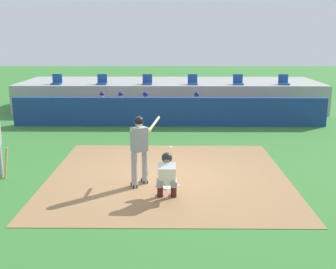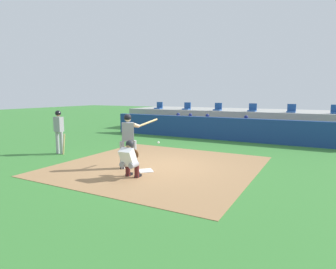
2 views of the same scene
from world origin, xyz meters
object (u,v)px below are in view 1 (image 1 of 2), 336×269
at_px(dugout_player_0, 102,106).
at_px(stadium_seat_2, 147,82).
at_px(home_plate, 167,186).
at_px(stadium_seat_3, 193,82).
at_px(stadium_seat_0, 57,81).
at_px(stadium_seat_4, 238,82).
at_px(dugout_player_2, 145,106).
at_px(stadium_seat_5, 284,82).
at_px(catcher_crouched, 167,174).
at_px(stadium_seat_1, 102,82).
at_px(batter_at_plate, 140,146).
at_px(dugout_player_1, 121,106).
at_px(dugout_player_3, 197,107).

relative_size(dugout_player_0, stadium_seat_2, 2.71).
height_order(home_plate, stadium_seat_3, stadium_seat_3).
relative_size(stadium_seat_0, stadium_seat_4, 1.00).
relative_size(dugout_player_2, stadium_seat_5, 2.71).
distance_m(catcher_crouched, stadium_seat_5, 12.29).
bearing_deg(stadium_seat_1, stadium_seat_4, 0.00).
height_order(stadium_seat_0, stadium_seat_1, same).
relative_size(batter_at_plate, stadium_seat_2, 3.76).
xyz_separation_m(dugout_player_0, stadium_seat_1, (-0.30, 2.03, 0.86)).
distance_m(batter_at_plate, dugout_player_2, 8.08).
distance_m(dugout_player_2, stadium_seat_5, 6.84).
distance_m(dugout_player_0, dugout_player_2, 1.90).
height_order(dugout_player_0, stadium_seat_4, stadium_seat_4).
xyz_separation_m(dugout_player_2, stadium_seat_0, (-4.36, 2.03, 0.86)).
bearing_deg(dugout_player_0, stadium_seat_4, 18.16).
bearing_deg(stadium_seat_2, batter_at_plate, -87.75).
distance_m(stadium_seat_0, stadium_seat_5, 10.83).
relative_size(stadium_seat_1, stadium_seat_3, 1.00).
xyz_separation_m(dugout_player_1, dugout_player_3, (3.31, 0.00, 0.00)).
xyz_separation_m(catcher_crouched, stadium_seat_0, (-5.41, 10.99, 0.93)).
relative_size(catcher_crouched, dugout_player_1, 1.43).
relative_size(dugout_player_3, stadium_seat_4, 2.71).
distance_m(dugout_player_0, stadium_seat_4, 6.59).
height_order(dugout_player_0, stadium_seat_2, stadium_seat_2).
distance_m(home_plate, catcher_crouched, 1.00).
height_order(batter_at_plate, dugout_player_3, batter_at_plate).
bearing_deg(dugout_player_0, catcher_crouched, -71.79).
bearing_deg(stadium_seat_2, dugout_player_2, -89.28).
distance_m(batter_at_plate, stadium_seat_5, 11.81).
xyz_separation_m(dugout_player_3, stadium_seat_0, (-6.59, 2.03, 0.86)).
distance_m(stadium_seat_2, stadium_seat_5, 6.50).
bearing_deg(dugout_player_2, catcher_crouched, -83.31).
bearing_deg(dugout_player_3, stadium_seat_3, 92.59).
distance_m(dugout_player_2, stadium_seat_3, 3.08).
bearing_deg(stadium_seat_0, stadium_seat_3, 0.00).
height_order(batter_at_plate, stadium_seat_5, stadium_seat_5).
bearing_deg(dugout_player_0, stadium_seat_1, 98.28).
xyz_separation_m(batter_at_plate, dugout_player_2, (-0.37, 8.07, -0.36)).
bearing_deg(stadium_seat_1, dugout_player_0, -81.72).
distance_m(dugout_player_2, dugout_player_3, 2.23).
relative_size(dugout_player_0, dugout_player_2, 1.00).
relative_size(batter_at_plate, stadium_seat_0, 3.76).
relative_size(batter_at_plate, dugout_player_1, 1.39).
height_order(stadium_seat_1, stadium_seat_5, same).
xyz_separation_m(home_plate, stadium_seat_4, (3.25, 10.18, 1.51)).
bearing_deg(dugout_player_3, stadium_seat_4, 44.44).
height_order(stadium_seat_3, stadium_seat_4, same).
height_order(dugout_player_2, stadium_seat_3, stadium_seat_3).
relative_size(dugout_player_2, stadium_seat_0, 2.71).
bearing_deg(dugout_player_3, dugout_player_2, 180.00).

